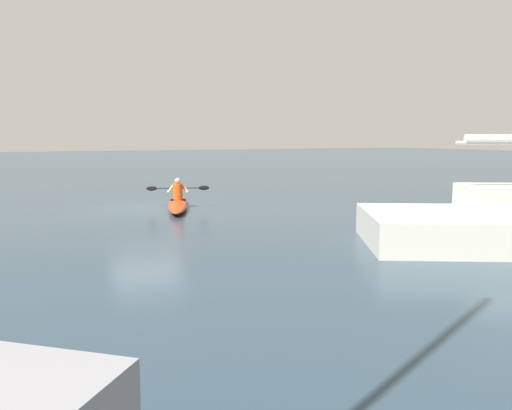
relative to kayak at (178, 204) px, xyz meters
The scene contains 3 objects.
ground_plane 1.17m from the kayak, 10.57° to the right, with size 160.00×160.00×0.00m, color #283D4C.
kayak is the anchor object (origin of this frame).
kayaker 0.51m from the kayak, 108.30° to the right, with size 2.21×0.76×0.79m.
Camera 1 is at (4.45, 18.66, 2.62)m, focal length 36.83 mm.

